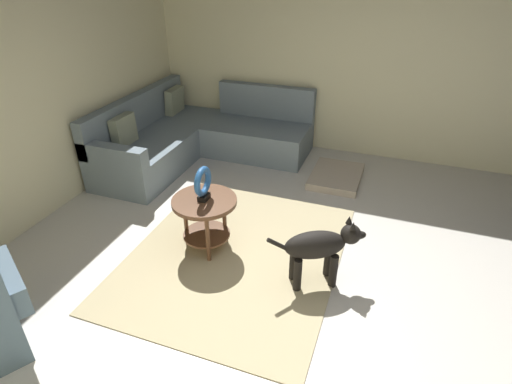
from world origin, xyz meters
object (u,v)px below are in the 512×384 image
Objects in this scene: side_table at (205,211)px; torus_sculpture at (203,183)px; sectional_couch at (197,138)px; dog at (320,247)px; dog_bed_mat at (336,176)px.

side_table is 0.29m from torus_sculpture.
sectional_couch is 2.95× the size of dog.
torus_sculpture is 1.17m from dog.
dog_bed_mat is (-0.01, -1.94, -0.24)m from sectional_couch.
sectional_couch is 2.87m from dog.
sectional_couch is 2.81× the size of dog_bed_mat.
side_table is at bearing -125.82° from dog.
sectional_couch reaches higher than side_table.
torus_sculpture is (-0.00, 0.00, 0.29)m from side_table.
sectional_couch reaches higher than dog_bed_mat.
torus_sculpture is at bearing -150.65° from sectional_couch.
torus_sculpture is at bearing 152.81° from dog_bed_mat.
dog_bed_mat is (1.80, -0.93, -0.67)m from torus_sculpture.
dog_bed_mat is at bearing -27.19° from torus_sculpture.
torus_sculpture is at bearing -125.82° from dog.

